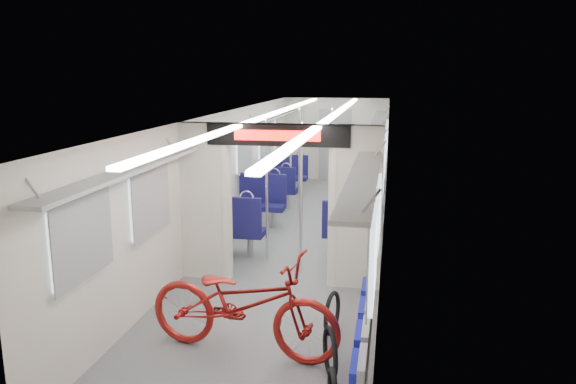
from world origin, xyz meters
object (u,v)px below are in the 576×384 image
(seat_bay_far_left, at_px, (284,178))
(flip_bench, at_px, (364,338))
(seat_bay_far_right, at_px, (364,176))
(bike_hoop_b, at_px, (330,354))
(bicycle, at_px, (243,303))
(stanchion_near_left, at_px, (267,191))
(bike_hoop_c, at_px, (332,315))
(seat_bay_near_right, at_px, (354,214))
(seat_bay_near_left, at_px, (249,210))
(stanchion_far_right, at_px, (331,165))
(stanchion_near_right, at_px, (301,200))
(stanchion_far_left, at_px, (299,164))

(seat_bay_far_left, bearing_deg, flip_bench, -73.97)
(seat_bay_far_left, distance_m, seat_bay_far_right, 1.94)
(seat_bay_far_left, bearing_deg, bike_hoop_b, -75.78)
(bicycle, relative_size, stanchion_near_left, 0.95)
(bike_hoop_c, bearing_deg, bike_hoop_b, -85.18)
(seat_bay_near_right, distance_m, seat_bay_far_left, 3.63)
(seat_bay_far_left, height_order, seat_bay_far_right, seat_bay_far_right)
(seat_bay_near_left, bearing_deg, flip_bench, -63.99)
(seat_bay_far_left, relative_size, stanchion_far_right, 0.85)
(seat_bay_near_left, height_order, stanchion_near_right, stanchion_near_right)
(seat_bay_near_left, distance_m, stanchion_near_right, 2.05)
(bike_hoop_c, height_order, stanchion_near_left, stanchion_near_left)
(seat_bay_near_right, bearing_deg, bike_hoop_c, -89.95)
(flip_bench, height_order, stanchion_near_left, stanchion_near_left)
(seat_bay_far_left, relative_size, stanchion_near_right, 0.85)
(stanchion_near_right, bearing_deg, seat_bay_far_left, 103.83)
(seat_bay_near_left, relative_size, stanchion_far_right, 0.98)
(bike_hoop_b, bearing_deg, stanchion_near_left, 112.38)
(flip_bench, distance_m, bike_hoop_b, 0.55)
(bike_hoop_b, height_order, seat_bay_near_left, seat_bay_near_left)
(bike_hoop_b, relative_size, seat_bay_far_right, 0.24)
(bike_hoop_b, distance_m, seat_bay_far_right, 8.21)
(seat_bay_far_left, bearing_deg, seat_bay_near_right, -58.97)
(seat_bay_near_left, bearing_deg, bike_hoop_b, -66.20)
(stanchion_near_left, distance_m, stanchion_near_right, 0.82)
(bike_hoop_c, bearing_deg, stanchion_far_right, 96.50)
(seat_bay_far_right, bearing_deg, bike_hoop_c, -89.98)
(stanchion_far_right, bearing_deg, stanchion_far_left, 179.48)
(seat_bay_near_right, height_order, seat_bay_far_left, seat_bay_near_right)
(seat_bay_near_right, xyz_separation_m, stanchion_far_right, (-0.58, 1.46, 0.61))
(stanchion_far_left, bearing_deg, flip_bench, -75.43)
(seat_bay_far_left, distance_m, stanchion_far_right, 2.19)
(bike_hoop_b, xyz_separation_m, stanchion_far_right, (-0.66, 6.05, 0.91))
(bicycle, bearing_deg, stanchion_far_left, 12.07)
(flip_bench, height_order, stanchion_near_right, stanchion_near_right)
(seat_bay_near_right, xyz_separation_m, stanchion_near_left, (-1.31, -1.21, 0.61))
(stanchion_near_right, bearing_deg, bike_hoop_b, -75.12)
(stanchion_far_left, relative_size, stanchion_far_right, 1.00)
(stanchion_far_left, bearing_deg, stanchion_far_right, -0.52)
(bike_hoop_c, bearing_deg, seat_bay_far_left, 105.47)
(bike_hoop_c, xyz_separation_m, stanchion_far_left, (-1.23, 5.12, 0.91))
(seat_bay_far_right, distance_m, stanchion_far_left, 2.54)
(seat_bay_far_right, height_order, stanchion_far_right, stanchion_far_right)
(bike_hoop_b, height_order, stanchion_far_right, stanchion_far_right)
(flip_bench, bearing_deg, stanchion_near_left, 115.36)
(bicycle, relative_size, seat_bay_near_left, 0.97)
(seat_bay_far_right, xyz_separation_m, stanchion_near_right, (-0.68, -5.34, 0.58))
(flip_bench, height_order, stanchion_far_left, stanchion_far_left)
(stanchion_near_right, relative_size, stanchion_far_left, 1.00)
(flip_bench, bearing_deg, seat_bay_near_right, 94.93)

